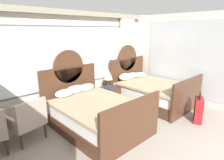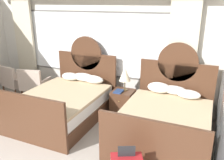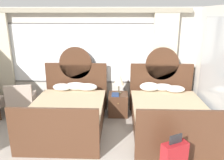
% 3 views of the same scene
% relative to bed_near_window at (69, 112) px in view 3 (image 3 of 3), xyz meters
% --- Properties ---
extents(wall_back_window, '(6.02, 0.22, 2.70)m').
position_rel_bed_near_window_xyz_m(wall_back_window, '(0.14, 1.21, 1.04)').
color(wall_back_window, beige).
rests_on(wall_back_window, ground_plane).
extents(bed_near_window, '(1.62, 2.21, 1.73)m').
position_rel_bed_near_window_xyz_m(bed_near_window, '(0.00, 0.00, 0.00)').
color(bed_near_window, '#472B1C').
rests_on(bed_near_window, ground_plane).
extents(bed_near_mirror, '(1.62, 2.21, 1.73)m').
position_rel_bed_near_window_xyz_m(bed_near_mirror, '(2.25, 0.00, 0.00)').
color(bed_near_mirror, '#472B1C').
rests_on(bed_near_mirror, ground_plane).
extents(nightstand_between_beds, '(0.49, 0.51, 0.57)m').
position_rel_bed_near_window_xyz_m(nightstand_between_beds, '(1.12, 0.71, -0.08)').
color(nightstand_between_beds, '#472B1C').
rests_on(nightstand_between_beds, ground_plane).
extents(table_lamp_on_nightstand, '(0.27, 0.27, 0.56)m').
position_rel_bed_near_window_xyz_m(table_lamp_on_nightstand, '(1.14, 0.78, 0.59)').
color(table_lamp_on_nightstand, brown).
rests_on(table_lamp_on_nightstand, nightstand_between_beds).
extents(book_on_nightstand, '(0.18, 0.26, 0.03)m').
position_rel_bed_near_window_xyz_m(book_on_nightstand, '(1.05, 0.61, 0.22)').
color(book_on_nightstand, navy).
rests_on(book_on_nightstand, nightstand_between_beds).
extents(armchair_by_window_left, '(0.74, 0.74, 0.90)m').
position_rel_bed_near_window_xyz_m(armchair_by_window_left, '(-1.32, 0.51, 0.10)').
color(armchair_by_window_left, '#B29E8E').
rests_on(armchair_by_window_left, ground_plane).
extents(suitcase_on_floor, '(0.46, 0.34, 0.75)m').
position_rel_bed_near_window_xyz_m(suitcase_on_floor, '(2.03, -1.54, -0.07)').
color(suitcase_on_floor, maroon).
rests_on(suitcase_on_floor, ground_plane).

